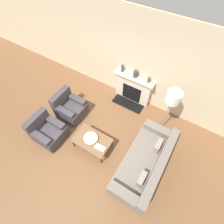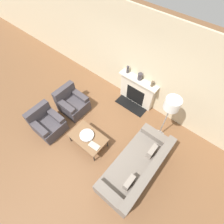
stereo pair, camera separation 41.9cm
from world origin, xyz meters
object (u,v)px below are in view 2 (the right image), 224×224
mantel_vase_center_right (152,84)px  floor_lamp (171,108)px  fireplace (137,91)px  book (94,146)px  bowl (87,135)px  couch (137,168)px  mantel_vase_center_left (140,77)px  armchair_far (72,103)px  armchair_near (47,123)px  mantel_vase_left (128,70)px  coffee_table (88,138)px

mantel_vase_center_right → floor_lamp: bearing=-38.4°
fireplace → book: fireplace is taller
book → bowl: bearing=160.7°
couch → mantel_vase_center_left: mantel_vase_center_left is taller
armchair_far → mantel_vase_center_left: 2.26m
armchair_near → bowl: size_ratio=2.15×
book → mantel_vase_center_right: size_ratio=1.84×
bowl → mantel_vase_left: (-0.28, 2.15, 0.69)m
couch → armchair_near: size_ratio=2.55×
floor_lamp → mantel_vase_center_right: size_ratio=10.01×
armchair_far → floor_lamp: floor_lamp is taller
coffee_table → bowl: bowl is taller
floor_lamp → mantel_vase_left: size_ratio=7.05×
armchair_near → fireplace: bearing=-28.6°
couch → mantel_vase_center_right: (-0.94, 1.97, 0.78)m
fireplace → armchair_near: bearing=-118.6°
bowl → book: bowl is taller
couch → mantel_vase_left: bearing=-137.4°
floor_lamp → mantel_vase_center_left: 1.47m
floor_lamp → mantel_vase_left: (-1.72, 0.68, -0.26)m
armchair_far → floor_lamp: (2.68, 0.90, 1.09)m
armchair_far → book: armchair_far is taller
armchair_far → mantel_vase_left: mantel_vase_left is taller
mantel_vase_left → mantel_vase_center_right: 0.87m
armchair_far → coffee_table: bearing=-114.4°
bowl → armchair_far: bearing=155.2°
fireplace → coffee_table: size_ratio=1.28×
armchair_near → mantel_vase_center_left: mantel_vase_center_left is taller
armchair_far → coffee_table: armchair_far is taller
book → mantel_vase_left: bearing=100.6°
armchair_near → coffee_table: bearing=-72.4°
bowl → fireplace: bearing=85.9°
fireplace → floor_lamp: bearing=-27.2°
fireplace → mantel_vase_center_left: (0.01, 0.02, 0.62)m
book → armchair_far: bearing=152.1°
couch → bowl: (-1.53, -0.18, 0.13)m
mantel_vase_center_right → mantel_vase_center_left: bearing=180.0°
armchair_near → floor_lamp: size_ratio=0.49×
mantel_vase_center_left → mantel_vase_left: bearing=180.0°
couch → coffee_table: 1.50m
couch → mantel_vase_center_right: mantel_vase_center_right is taller
couch → bowl: couch is taller
armchair_far → bowl: armchair_far is taller
couch → mantel_vase_left: mantel_vase_left is taller
floor_lamp → mantel_vase_center_left: size_ratio=7.98×
book → mantel_vase_left: 2.43m
mantel_vase_left → book: bearing=-74.1°
couch → book: size_ratio=6.77×
fireplace → floor_lamp: size_ratio=0.76×
coffee_table → mantel_vase_center_left: bearing=86.8°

